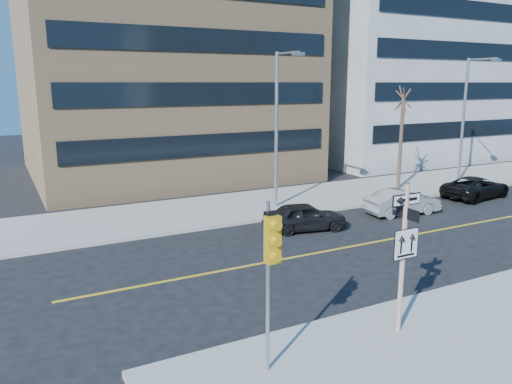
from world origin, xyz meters
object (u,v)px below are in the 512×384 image
parked_car_b (402,202)px  streetlight_b (467,112)px  traffic_signal (272,253)px  streetlight_a (279,120)px  sign_pole (404,249)px  parked_car_a (305,217)px  street_tree_west (403,101)px  parked_car_c (476,187)px

parked_car_b → streetlight_b: size_ratio=0.50×
traffic_signal → streetlight_a: (8.00, 13.42, 1.73)m
sign_pole → parked_car_b: size_ratio=1.02×
parked_car_a → parked_car_b: (5.98, 0.04, 0.00)m
parked_car_b → parked_car_a: bearing=95.6°
streetlight_b → street_tree_west: streetlight_b is taller
traffic_signal → street_tree_west: size_ratio=0.63×
parked_car_a → parked_car_c: 12.53m
traffic_signal → street_tree_west: street_tree_west is taller
street_tree_west → parked_car_c: bearing=-53.5°
parked_car_b → streetlight_b: bearing=-61.3°
traffic_signal → parked_car_c: traffic_signal is taller
sign_pole → parked_car_a: bearing=71.4°
parked_car_a → parked_car_b: bearing=-77.4°
streetlight_a → traffic_signal: bearing=-120.8°
parked_car_c → street_tree_west: 6.61m
parked_car_c → street_tree_west: size_ratio=0.72×
streetlight_b → traffic_signal: bearing=-148.6°
streetlight_a → streetlight_b: bearing=0.0°
parked_car_b → streetlight_b: 10.51m
parked_car_c → streetlight_a: 12.72m
traffic_signal → streetlight_a: 15.72m
sign_pole → streetlight_a: 14.05m
streetlight_b → street_tree_west: size_ratio=1.26×
sign_pole → streetlight_a: bearing=73.2°
parked_car_c → parked_car_a: bearing=86.6°
traffic_signal → sign_pole: bearing=2.1°
streetlight_b → street_tree_west: bearing=173.8°
streetlight_a → street_tree_west: (9.00, 0.54, 0.77)m
parked_car_b → streetlight_a: size_ratio=0.50×
parked_car_a → parked_car_c: bearing=-73.9°
traffic_signal → parked_car_c: size_ratio=0.87×
sign_pole → parked_car_b: bearing=45.9°
traffic_signal → parked_car_b: 16.41m
parked_car_a → parked_car_b: parked_car_b is taller
parked_car_b → streetlight_a: (-5.13, 3.86, 4.10)m
traffic_signal → parked_car_a: size_ratio=1.05×
traffic_signal → parked_car_c: 22.35m
sign_pole → streetlight_b: (18.00, 13.27, 2.32)m
parked_car_b → traffic_signal: bearing=131.3°
traffic_signal → parked_car_a: traffic_signal is taller
traffic_signal → street_tree_west: 22.14m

